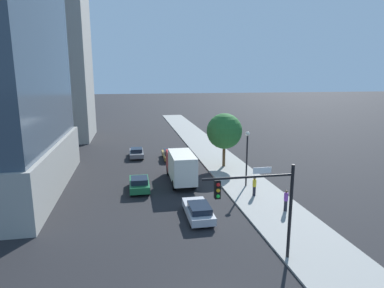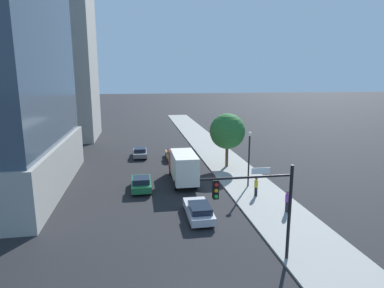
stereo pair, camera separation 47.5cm
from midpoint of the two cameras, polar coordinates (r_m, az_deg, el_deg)
name	(u,v)px [view 2 (the right image)]	position (r m, az deg, el deg)	size (l,w,h in m)	color
sidewalk	(242,179)	(36.42, 9.09, -6.02)	(5.36, 120.00, 0.15)	gray
construction_building	(46,29)	(63.80, -23.82, 17.78)	(25.30, 13.15, 44.28)	#9E9B93
traffic_light_pole	(258,198)	(19.66, 12.17, -9.10)	(5.55, 0.48, 5.90)	black
street_lamp	(249,151)	(33.04, 10.32, -1.16)	(0.44, 0.44, 5.58)	black
street_tree	(227,131)	(39.94, 6.51, 2.21)	(4.32, 4.32, 6.55)	brown
car_green	(141,183)	(32.91, -8.40, -6.76)	(1.89, 4.32, 1.45)	#1E6638
car_gray	(140,152)	(46.20, -8.74, -1.45)	(1.85, 4.42, 1.32)	slate
car_silver	(199,210)	(26.45, 1.71, -11.47)	(1.86, 4.66, 1.32)	#B7B7BC
car_gold	(173,154)	(44.58, -3.04, -1.80)	(1.77, 4.56, 1.35)	#AD8938
box_truck	(183,165)	(34.60, -1.20, -3.70)	(2.32, 7.55, 3.36)	#B21E1E
pedestrian_purple_shirt	(287,201)	(28.35, 16.69, -9.47)	(0.34, 0.34, 1.81)	black
pedestrian_yellow_shirt	(256,187)	(31.16, 11.51, -7.26)	(0.34, 0.34, 1.79)	black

